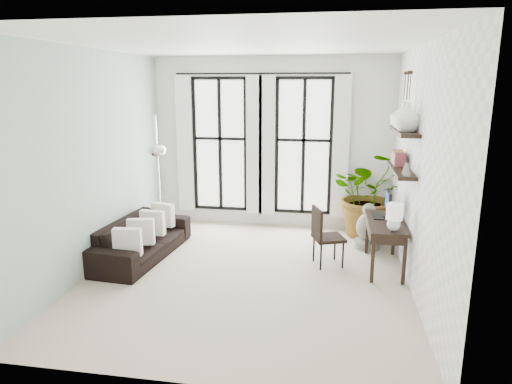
% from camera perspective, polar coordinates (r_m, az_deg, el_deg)
% --- Properties ---
extents(floor, '(5.00, 5.00, 0.00)m').
position_cam_1_polar(floor, '(6.70, -1.02, -10.37)').
color(floor, '#BCB095').
rests_on(floor, ground).
extents(ceiling, '(5.00, 5.00, 0.00)m').
position_cam_1_polar(ceiling, '(6.15, -1.15, 18.07)').
color(ceiling, white).
rests_on(ceiling, wall_back).
extents(wall_left, '(0.00, 5.00, 5.00)m').
position_cam_1_polar(wall_left, '(7.00, -19.53, 3.59)').
color(wall_left, '#9DAFA4').
rests_on(wall_left, floor).
extents(wall_right, '(0.00, 5.00, 5.00)m').
position_cam_1_polar(wall_right, '(6.22, 19.75, 2.43)').
color(wall_right, white).
rests_on(wall_right, floor).
extents(wall_back, '(4.50, 0.00, 4.50)m').
position_cam_1_polar(wall_back, '(8.67, 2.01, 6.10)').
color(wall_back, white).
rests_on(wall_back, floor).
extents(windows, '(3.26, 0.13, 2.65)m').
position_cam_1_polar(windows, '(8.63, 0.62, 5.81)').
color(windows, white).
rests_on(windows, wall_back).
extents(wall_shelves, '(0.25, 1.30, 0.60)m').
position_cam_1_polar(wall_shelves, '(6.81, 17.76, 4.56)').
color(wall_shelves, black).
rests_on(wall_shelves, wall_right).
extents(sofa, '(0.99, 2.14, 0.61)m').
position_cam_1_polar(sofa, '(7.50, -14.10, -5.66)').
color(sofa, black).
rests_on(sofa, floor).
extents(throw_pillows, '(0.40, 1.52, 0.40)m').
position_cam_1_polar(throw_pillows, '(7.40, -13.47, -4.28)').
color(throw_pillows, silver).
rests_on(throw_pillows, sofa).
extents(plant, '(1.65, 1.51, 1.56)m').
position_cam_1_polar(plant, '(8.42, 14.04, -0.18)').
color(plant, '#2D7228').
rests_on(plant, floor).
extents(desk, '(0.52, 1.24, 1.12)m').
position_cam_1_polar(desk, '(6.93, 15.93, -3.96)').
color(desk, black).
rests_on(desk, floor).
extents(desk_chair, '(0.55, 0.55, 0.91)m').
position_cam_1_polar(desk_chair, '(6.95, 8.44, -5.07)').
color(desk_chair, black).
rests_on(desk_chair, floor).
extents(arc_lamp, '(0.72, 1.35, 2.23)m').
position_cam_1_polar(arc_lamp, '(7.64, -12.31, 5.73)').
color(arc_lamp, silver).
rests_on(arc_lamp, floor).
extents(buddha, '(0.43, 0.43, 0.77)m').
position_cam_1_polar(buddha, '(7.88, 13.80, -4.55)').
color(buddha, gray).
rests_on(buddha, floor).
extents(vase_a, '(0.37, 0.37, 0.38)m').
position_cam_1_polar(vase_a, '(6.47, 18.45, 8.88)').
color(vase_a, white).
rests_on(vase_a, shelf_upper).
extents(vase_b, '(0.37, 0.37, 0.38)m').
position_cam_1_polar(vase_b, '(6.87, 17.96, 9.14)').
color(vase_b, white).
rests_on(vase_b, shelf_upper).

